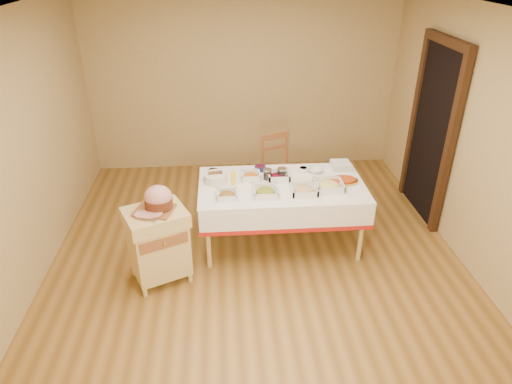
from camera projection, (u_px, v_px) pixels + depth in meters
room_shell at (257, 150)px, 4.48m from camera, size 5.00×5.00×5.00m
doorway at (432, 130)px, 5.51m from camera, size 0.09×1.10×2.20m
dining_table at (281, 197)px, 5.09m from camera, size 1.82×1.02×0.76m
butcher_cart at (158, 241)px, 4.56m from camera, size 0.72×0.67×0.81m
dining_chair at (280, 169)px, 6.00m from camera, size 0.54×0.53×0.94m
ham_on_board at (158, 200)px, 4.38m from camera, size 0.38×0.36×0.25m
serving_dish_a at (227, 195)px, 4.74m from camera, size 0.22×0.21×0.09m
serving_dish_b at (265, 192)px, 4.78m from camera, size 0.26×0.26×0.11m
serving_dish_c at (304, 190)px, 4.81m from camera, size 0.27×0.27×0.11m
serving_dish_d at (329, 185)px, 4.91m from camera, size 0.30×0.30×0.11m
serving_dish_e at (251, 176)px, 5.12m from camera, size 0.22×0.21×0.10m
serving_dish_f at (279, 176)px, 5.10m from camera, size 0.25×0.24×0.12m
small_bowl_left at (213, 172)px, 5.21m from camera, size 0.13×0.13×0.06m
small_bowl_mid at (260, 168)px, 5.31m from camera, size 0.13×0.13×0.06m
small_bowl_right at (303, 169)px, 5.28m from camera, size 0.11×0.11×0.05m
bowl_white_imported at (272, 171)px, 5.25m from camera, size 0.18×0.18×0.04m
bowl_small_imported at (316, 170)px, 5.27m from camera, size 0.17×0.17×0.05m
preserve_jar_left at (267, 175)px, 5.10m from camera, size 0.10×0.10×0.12m
preserve_jar_right at (282, 174)px, 5.10m from camera, size 0.10×0.10×0.13m
mustard_bottle at (233, 178)px, 4.98m from camera, size 0.05×0.05×0.17m
bread_basket at (215, 178)px, 5.04m from camera, size 0.26×0.26×0.12m
plate_stack at (341, 165)px, 5.35m from camera, size 0.22×0.22×0.08m
brass_platter at (343, 181)px, 5.05m from camera, size 0.33×0.23×0.04m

